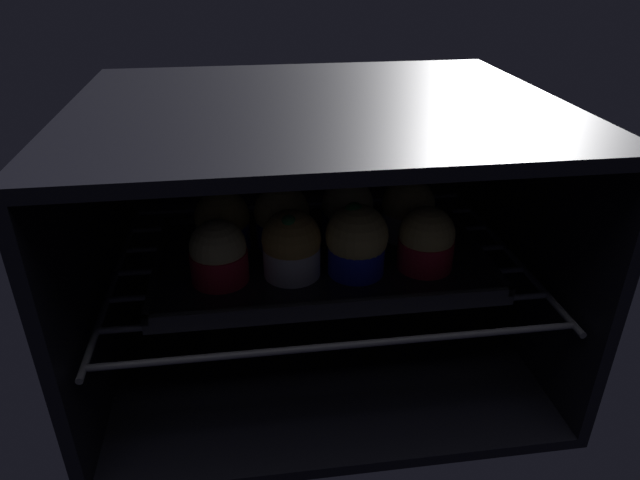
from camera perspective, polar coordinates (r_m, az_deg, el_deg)
The scene contains 11 objects.
oven_cavity at distance 80.44cm, azimuth -0.59°, elevation 1.62°, with size 59.00×47.00×37.00cm.
oven_rack at distance 78.33cm, azimuth -0.18°, elevation -1.97°, with size 54.80×42.00×0.80cm.
baking_tray at distance 76.27cm, azimuth -0.00°, elevation -1.92°, with size 43.09×25.83×2.20cm.
muffin_row0_col0 at distance 70.16cm, azimuth -10.16°, elevation -1.41°, with size 7.14×7.14×8.01cm.
muffin_row0_col1 at distance 70.07cm, azimuth -2.88°, elevation -0.58°, with size 7.38×7.38×8.76cm.
muffin_row0_col2 at distance 70.47cm, azimuth 3.70°, elevation -0.14°, with size 7.84×7.84×9.53cm.
muffin_row0_col3 at distance 73.00cm, azimuth 10.62°, elevation -0.07°, with size 7.14×7.14×8.26cm.
muffin_row1_col0 at distance 77.35cm, azimuth -9.76°, elevation 1.72°, with size 7.38×7.38×8.35cm.
muffin_row1_col1 at distance 77.21cm, azimuth -3.84°, elevation 2.20°, with size 7.51×7.51×8.72cm.
muffin_row1_col2 at distance 78.67cm, azimuth 2.77°, elevation 2.84°, with size 7.14×7.14×8.90cm.
muffin_row1_col3 at distance 80.39cm, azimuth 8.82°, elevation 2.99°, with size 7.38×7.38×9.04cm.
Camera 1 is at (-9.10, -45.30, 52.63)cm, focal length 31.85 mm.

